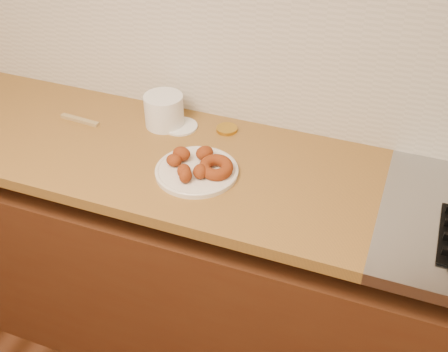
# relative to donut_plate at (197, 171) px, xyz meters

# --- Properties ---
(base_cabinet) EXTENTS (3.60, 0.60, 0.77)m
(base_cabinet) POSITION_rel_donut_plate_xyz_m (0.07, 0.07, -0.52)
(base_cabinet) COLOR #482513
(base_cabinet) RESTS_ON floor
(butcher_block) EXTENTS (2.30, 0.62, 0.04)m
(butcher_block) POSITION_rel_donut_plate_xyz_m (-0.58, 0.07, -0.03)
(butcher_block) COLOR olive
(butcher_block) RESTS_ON base_cabinet
(backsplash) EXTENTS (3.60, 0.02, 0.60)m
(backsplash) POSITION_rel_donut_plate_xyz_m (0.07, 0.36, 0.29)
(backsplash) COLOR beige
(backsplash) RESTS_ON wall_back
(donut_plate) EXTENTS (0.26, 0.26, 0.02)m
(donut_plate) POSITION_rel_donut_plate_xyz_m (0.00, 0.00, 0.00)
(donut_plate) COLOR silver
(donut_plate) RESTS_ON butcher_block
(ring_donut) EXTENTS (0.15, 0.16, 0.05)m
(ring_donut) POSITION_rel_donut_plate_xyz_m (0.06, 0.01, 0.03)
(ring_donut) COLOR #8A320D
(ring_donut) RESTS_ON donut_plate
(fried_dough_chunks) EXTENTS (0.16, 0.20, 0.05)m
(fried_dough_chunks) POSITION_rel_donut_plate_xyz_m (-0.02, -0.00, 0.03)
(fried_dough_chunks) COLOR #8A320D
(fried_dough_chunks) RESTS_ON donut_plate
(plastic_tub) EXTENTS (0.18, 0.18, 0.11)m
(plastic_tub) POSITION_rel_donut_plate_xyz_m (-0.22, 0.23, 0.05)
(plastic_tub) COLOR white
(plastic_tub) RESTS_ON butcher_block
(tub_lid) EXTENTS (0.13, 0.13, 0.01)m
(tub_lid) POSITION_rel_donut_plate_xyz_m (-0.16, 0.23, -0.00)
(tub_lid) COLOR white
(tub_lid) RESTS_ON butcher_block
(brass_jar_lid) EXTENTS (0.09, 0.09, 0.01)m
(brass_jar_lid) POSITION_rel_donut_plate_xyz_m (0.00, 0.27, -0.00)
(brass_jar_lid) COLOR #BC8F2B
(brass_jar_lid) RESTS_ON butcher_block
(wooden_utensil) EXTENTS (0.16, 0.03, 0.01)m
(wooden_utensil) POSITION_rel_donut_plate_xyz_m (-0.52, 0.14, -0.00)
(wooden_utensil) COLOR #A18855
(wooden_utensil) RESTS_ON butcher_block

